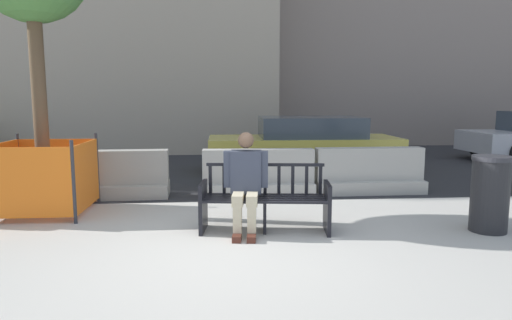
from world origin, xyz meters
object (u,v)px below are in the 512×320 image
object	(u,v)px
street_bench	(265,202)
construction_fence	(44,175)
seated_person	(246,181)
jersey_barrier_centre	(258,177)
jersey_barrier_left	(111,178)
car_taxi_near	(305,143)
trash_bin	(490,194)
jersey_barrier_right	(369,174)

from	to	relation	value
street_bench	construction_fence	bearing A→B (deg)	160.08
seated_person	jersey_barrier_centre	xyz separation A→B (m)	(0.35, 2.26, -0.35)
construction_fence	jersey_barrier_centre	bearing A→B (deg)	17.50
jersey_barrier_left	car_taxi_near	distance (m)	4.77
jersey_barrier_centre	trash_bin	bearing A→B (deg)	-41.01
seated_person	jersey_barrier_right	distance (m)	3.40
seated_person	construction_fence	distance (m)	3.23
jersey_barrier_left	car_taxi_near	bearing A→B (deg)	33.68
street_bench	car_taxi_near	bearing A→B (deg)	73.51
seated_person	trash_bin	distance (m)	3.22
jersey_barrier_left	trash_bin	world-z (taller)	trash_bin
seated_person	construction_fence	size ratio (longest dim) A/B	1.01
jersey_barrier_centre	seated_person	bearing A→B (deg)	-98.86
jersey_barrier_left	jersey_barrier_right	world-z (taller)	same
trash_bin	seated_person	bearing A→B (deg)	176.09
street_bench	jersey_barrier_centre	size ratio (longest dim) A/B	0.86
jersey_barrier_left	trash_bin	size ratio (longest dim) A/B	2.01
street_bench	seated_person	distance (m)	0.39
jersey_barrier_centre	construction_fence	xyz separation A→B (m)	(-3.35, -1.06, 0.25)
jersey_barrier_centre	street_bench	bearing A→B (deg)	-92.50
jersey_barrier_left	construction_fence	size ratio (longest dim) A/B	1.56
seated_person	jersey_barrier_right	bearing A→B (deg)	43.98
jersey_barrier_right	jersey_barrier_left	bearing A→B (deg)	-179.18
seated_person	jersey_barrier_left	distance (m)	3.23
construction_fence	car_taxi_near	size ratio (longest dim) A/B	0.29
jersey_barrier_right	street_bench	bearing A→B (deg)	-133.20
car_taxi_near	seated_person	bearing A→B (deg)	-109.10
street_bench	seated_person	bearing A→B (deg)	-173.48
seated_person	jersey_barrier_left	world-z (taller)	seated_person
street_bench	jersey_barrier_right	bearing A→B (deg)	46.80
street_bench	seated_person	xyz separation A→B (m)	(-0.26, -0.03, 0.29)
street_bench	seated_person	size ratio (longest dim) A/B	1.32
car_taxi_near	jersey_barrier_centre	bearing A→B (deg)	-116.95
jersey_barrier_centre	car_taxi_near	bearing A→B (deg)	63.05
jersey_barrier_right	car_taxi_near	size ratio (longest dim) A/B	0.45
street_bench	jersey_barrier_right	world-z (taller)	street_bench
street_bench	car_taxi_near	xyz separation A→B (m)	(1.45, 4.89, 0.27)
construction_fence	seated_person	bearing A→B (deg)	-21.95
jersey_barrier_centre	trash_bin	size ratio (longest dim) A/B	1.99
construction_fence	car_taxi_near	world-z (taller)	car_taxi_near
jersey_barrier_left	construction_fence	bearing A→B (deg)	-124.54
seated_person	jersey_barrier_left	bearing A→B (deg)	134.75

